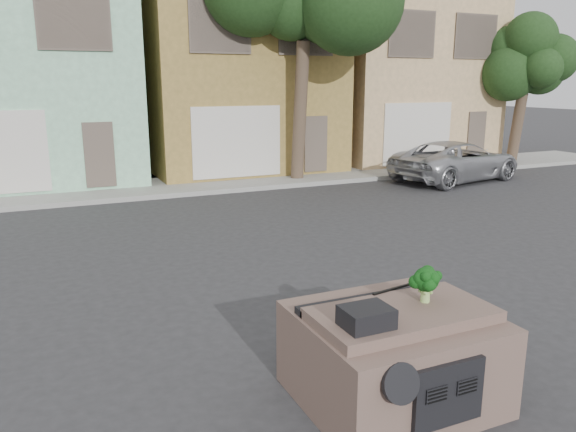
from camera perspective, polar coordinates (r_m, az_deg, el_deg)
ground_plane at (r=9.05m, az=-0.60°, el=-8.91°), size 120.00×120.00×0.00m
sidewalk at (r=18.77m, az=-13.68°, el=2.76°), size 40.00×3.00×0.15m
townhouse_mint at (r=22.16m, az=-25.45°, el=13.08°), size 7.20×8.20×7.55m
townhouse_tan at (r=23.35m, az=-6.20°, el=14.22°), size 7.20×8.20×7.55m
townhouse_beige at (r=26.69m, az=9.75°, el=14.01°), size 7.20×8.20×7.55m
silver_pickup at (r=20.95m, az=16.61°, el=3.46°), size 5.47×3.32×1.42m
tree_near at (r=19.38m, az=1.25°, el=15.86°), size 4.40×4.00×8.50m
tree_far at (r=25.35m, az=22.52°, el=11.48°), size 3.20×3.00×6.00m
car_dashboard at (r=6.43m, az=10.56°, el=-13.44°), size 2.00×1.80×1.12m
instrument_hump at (r=5.60m, az=7.96°, el=-10.13°), size 0.48×0.38×0.20m
wiper_arm at (r=6.64m, az=10.89°, el=-7.20°), size 0.69×0.15×0.02m
broccoli at (r=6.27m, az=13.83°, el=-6.75°), size 0.35×0.35×0.40m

